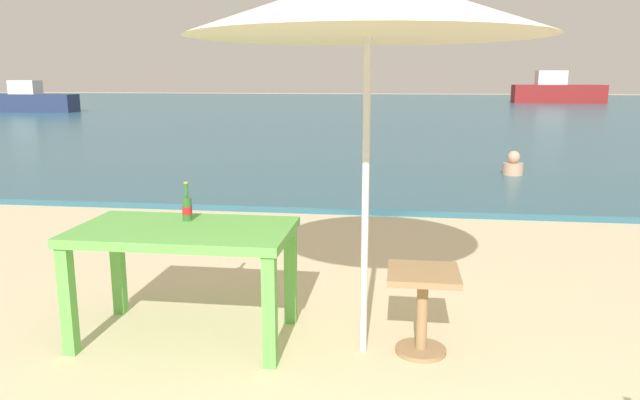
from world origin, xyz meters
TOP-DOWN VIEW (x-y plane):
  - sea_water at (0.00, 30.00)m, footprint 120.00×50.00m
  - picnic_table_green at (-1.31, 1.25)m, footprint 1.40×0.80m
  - beer_bottle_amber at (-1.35, 1.43)m, footprint 0.07×0.07m
  - patio_umbrella at (-0.13, 1.20)m, footprint 2.10×2.10m
  - side_table_wood at (0.23, 1.22)m, footprint 0.44×0.44m
  - swimmer_person at (1.96, 8.05)m, footprint 0.34×0.34m
  - boat_tanker at (-17.11, 24.06)m, footprint 4.01×1.09m
  - boat_fishing_trawler at (9.60, 37.32)m, footprint 5.48×1.49m

SIDE VIEW (x-z plane):
  - sea_water at x=0.00m, z-range 0.00..0.08m
  - swimmer_person at x=1.96m, z-range 0.03..0.44m
  - side_table_wood at x=0.23m, z-range 0.08..0.62m
  - boat_tanker at x=-17.11m, z-range -0.12..1.33m
  - picnic_table_green at x=-1.31m, z-range 0.27..1.03m
  - boat_fishing_trawler at x=9.60m, z-range -0.20..1.79m
  - beer_bottle_amber at x=-1.35m, z-range 0.72..0.99m
  - patio_umbrella at x=-0.13m, z-range 0.97..3.27m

